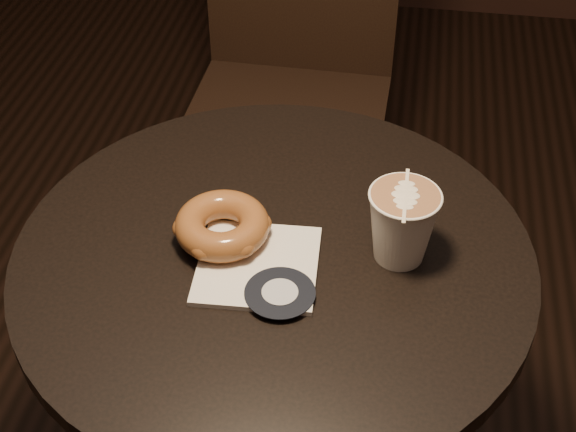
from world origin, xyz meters
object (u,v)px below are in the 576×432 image
(pastry_bag, at_px, (258,265))
(doughnut, at_px, (222,225))
(latte_cup, at_px, (402,226))
(chair, at_px, (295,46))
(cafe_table, at_px, (275,345))

(pastry_bag, xyz_separation_m, doughnut, (-0.06, 0.04, 0.02))
(doughnut, bearing_deg, latte_cup, 2.60)
(pastry_bag, distance_m, doughnut, 0.07)
(chair, bearing_deg, doughnut, -87.24)
(chair, xyz_separation_m, pastry_bag, (0.08, -0.83, 0.15))
(cafe_table, xyz_separation_m, doughnut, (-0.07, 0.00, 0.23))
(cafe_table, relative_size, doughnut, 5.88)
(chair, height_order, doughnut, chair)
(cafe_table, bearing_deg, chair, 96.73)
(cafe_table, distance_m, latte_cup, 0.30)
(chair, bearing_deg, cafe_table, -82.24)
(chair, distance_m, doughnut, 0.81)
(pastry_bag, height_order, doughnut, doughnut)
(cafe_table, bearing_deg, pastry_bag, -110.51)
(doughnut, relative_size, latte_cup, 1.23)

